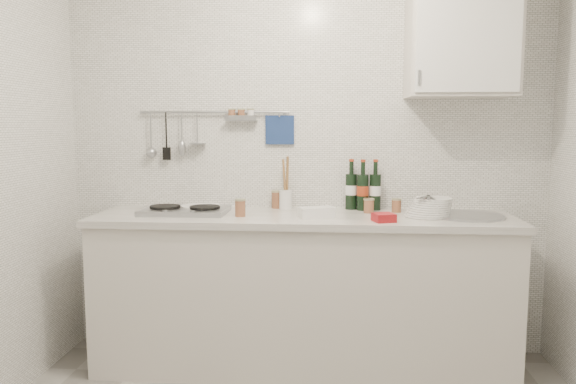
{
  "coord_description": "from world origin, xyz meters",
  "views": [
    {
      "loc": [
        0.18,
        -2.13,
        1.45
      ],
      "look_at": [
        -0.07,
        0.9,
        1.08
      ],
      "focal_mm": 35.0,
      "sensor_mm": 36.0,
      "label": 1
    }
  ],
  "objects_px": {
    "wine_bottles": "(363,185)",
    "utensil_crock": "(286,197)",
    "plate_stack_sink": "(430,207)",
    "wall_cabinet": "(462,35)",
    "plate_stack_hob": "(200,209)"
  },
  "relations": [
    {
      "from": "wine_bottles",
      "to": "utensil_crock",
      "type": "relative_size",
      "value": 0.94
    },
    {
      "from": "plate_stack_sink",
      "to": "utensil_crock",
      "type": "xyz_separation_m",
      "value": [
        -0.85,
        0.2,
        0.03
      ]
    },
    {
      "from": "wall_cabinet",
      "to": "wine_bottles",
      "type": "distance_m",
      "value": 1.03
    },
    {
      "from": "plate_stack_hob",
      "to": "wall_cabinet",
      "type": "bearing_deg",
      "value": 2.06
    },
    {
      "from": "plate_stack_sink",
      "to": "wine_bottles",
      "type": "bearing_deg",
      "value": 149.7
    },
    {
      "from": "wall_cabinet",
      "to": "utensil_crock",
      "type": "distance_m",
      "value": 1.4
    },
    {
      "from": "wall_cabinet",
      "to": "wine_bottles",
      "type": "bearing_deg",
      "value": 169.19
    },
    {
      "from": "wall_cabinet",
      "to": "utensil_crock",
      "type": "xyz_separation_m",
      "value": [
        -1.02,
        0.09,
        -0.95
      ]
    },
    {
      "from": "wine_bottles",
      "to": "utensil_crock",
      "type": "height_order",
      "value": "utensil_crock"
    },
    {
      "from": "plate_stack_hob",
      "to": "utensil_crock",
      "type": "relative_size",
      "value": 0.77
    },
    {
      "from": "plate_stack_sink",
      "to": "utensil_crock",
      "type": "height_order",
      "value": "utensil_crock"
    },
    {
      "from": "wall_cabinet",
      "to": "plate_stack_hob",
      "type": "xyz_separation_m",
      "value": [
        -1.53,
        -0.05,
        -1.01
      ]
    },
    {
      "from": "wall_cabinet",
      "to": "plate_stack_hob",
      "type": "height_order",
      "value": "wall_cabinet"
    },
    {
      "from": "wine_bottles",
      "to": "wall_cabinet",
      "type": "bearing_deg",
      "value": -10.81
    },
    {
      "from": "wall_cabinet",
      "to": "plate_stack_hob",
      "type": "bearing_deg",
      "value": -177.94
    }
  ]
}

